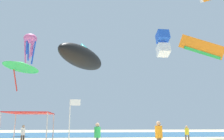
{
  "coord_description": "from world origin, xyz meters",
  "views": [
    {
      "loc": [
        -2.76,
        -15.7,
        1.76
      ],
      "look_at": [
        0.84,
        15.94,
        8.8
      ],
      "focal_mm": 38.89,
      "sensor_mm": 36.0,
      "label": 1
    }
  ],
  "objects_px": {
    "person_near_tent": "(97,134)",
    "kite_inflatable_black": "(82,57)",
    "canopy_tent": "(30,114)",
    "banner_flag": "(71,121)",
    "kite_parafoil_orange": "(202,47)",
    "kite_box_blue": "(163,43)",
    "person_central": "(187,133)",
    "kite_delta_green": "(22,65)",
    "person_leftmost": "(23,133)",
    "kite_octopus_pink": "(30,40)",
    "person_rightmost": "(159,134)"
  },
  "relations": [
    {
      "from": "person_near_tent",
      "to": "kite_inflatable_black",
      "type": "bearing_deg",
      "value": 13.18
    },
    {
      "from": "canopy_tent",
      "to": "banner_flag",
      "type": "bearing_deg",
      "value": -46.73
    },
    {
      "from": "kite_parafoil_orange",
      "to": "kite_box_blue",
      "type": "bearing_deg",
      "value": -139.04
    },
    {
      "from": "person_central",
      "to": "kite_box_blue",
      "type": "xyz_separation_m",
      "value": [
        -0.13,
        5.2,
        10.56
      ]
    },
    {
      "from": "canopy_tent",
      "to": "person_near_tent",
      "type": "bearing_deg",
      "value": -3.21
    },
    {
      "from": "canopy_tent",
      "to": "kite_parafoil_orange",
      "type": "relative_size",
      "value": 0.52
    },
    {
      "from": "kite_delta_green",
      "to": "kite_box_blue",
      "type": "relative_size",
      "value": 1.59
    },
    {
      "from": "canopy_tent",
      "to": "banner_flag",
      "type": "relative_size",
      "value": 1.07
    },
    {
      "from": "canopy_tent",
      "to": "person_near_tent",
      "type": "distance_m",
      "value": 4.71
    },
    {
      "from": "person_leftmost",
      "to": "kite_delta_green",
      "type": "xyz_separation_m",
      "value": [
        -1.45,
        3.21,
        7.02
      ]
    },
    {
      "from": "person_central",
      "to": "kite_octopus_pink",
      "type": "bearing_deg",
      "value": 4.88
    },
    {
      "from": "person_rightmost",
      "to": "banner_flag",
      "type": "relative_size",
      "value": 0.62
    },
    {
      "from": "kite_delta_green",
      "to": "kite_box_blue",
      "type": "height_order",
      "value": "kite_box_blue"
    },
    {
      "from": "person_near_tent",
      "to": "kite_octopus_pink",
      "type": "xyz_separation_m",
      "value": [
        -10.45,
        24.12,
        14.75
      ]
    },
    {
      "from": "person_central",
      "to": "kite_box_blue",
      "type": "relative_size",
      "value": 0.47
    },
    {
      "from": "person_near_tent",
      "to": "person_leftmost",
      "type": "xyz_separation_m",
      "value": [
        -6.35,
        6.41,
        -0.1
      ]
    },
    {
      "from": "canopy_tent",
      "to": "banner_flag",
      "type": "distance_m",
      "value": 4.23
    },
    {
      "from": "kite_box_blue",
      "to": "person_central",
      "type": "bearing_deg",
      "value": -89.03
    },
    {
      "from": "person_rightmost",
      "to": "kite_delta_green",
      "type": "height_order",
      "value": "kite_delta_green"
    },
    {
      "from": "person_central",
      "to": "person_rightmost",
      "type": "height_order",
      "value": "person_rightmost"
    },
    {
      "from": "kite_delta_green",
      "to": "kite_box_blue",
      "type": "xyz_separation_m",
      "value": [
        16.39,
        1.27,
        3.5
      ]
    },
    {
      "from": "person_leftmost",
      "to": "kite_octopus_pink",
      "type": "bearing_deg",
      "value": 38.17
    },
    {
      "from": "person_central",
      "to": "kite_inflatable_black",
      "type": "xyz_separation_m",
      "value": [
        -9.99,
        0.73,
        7.23
      ]
    },
    {
      "from": "person_central",
      "to": "kite_octopus_pink",
      "type": "distance_m",
      "value": 30.49
    },
    {
      "from": "kite_octopus_pink",
      "to": "person_rightmost",
      "type": "bearing_deg",
      "value": -121.53
    },
    {
      "from": "banner_flag",
      "to": "kite_inflatable_black",
      "type": "bearing_deg",
      "value": 87.61
    },
    {
      "from": "kite_inflatable_black",
      "to": "kite_parafoil_orange",
      "type": "height_order",
      "value": "kite_parafoil_orange"
    },
    {
      "from": "banner_flag",
      "to": "kite_delta_green",
      "type": "xyz_separation_m",
      "value": [
        -6.15,
        12.42,
        6.07
      ]
    },
    {
      "from": "canopy_tent",
      "to": "person_central",
      "type": "bearing_deg",
      "value": 22.26
    },
    {
      "from": "canopy_tent",
      "to": "person_rightmost",
      "type": "distance_m",
      "value": 8.57
    },
    {
      "from": "person_near_tent",
      "to": "banner_flag",
      "type": "distance_m",
      "value": 3.36
    },
    {
      "from": "person_near_tent",
      "to": "banner_flag",
      "type": "relative_size",
      "value": 0.58
    },
    {
      "from": "person_near_tent",
      "to": "kite_box_blue",
      "type": "xyz_separation_m",
      "value": [
        8.6,
        10.88,
        10.42
      ]
    },
    {
      "from": "person_leftmost",
      "to": "person_rightmost",
      "type": "height_order",
      "value": "person_rightmost"
    },
    {
      "from": "person_near_tent",
      "to": "kite_box_blue",
      "type": "distance_m",
      "value": 17.35
    },
    {
      "from": "person_near_tent",
      "to": "kite_inflatable_black",
      "type": "distance_m",
      "value": 9.64
    },
    {
      "from": "kite_delta_green",
      "to": "banner_flag",
      "type": "bearing_deg",
      "value": -8.62
    },
    {
      "from": "kite_box_blue",
      "to": "kite_octopus_pink",
      "type": "bearing_deg",
      "value": 144.75
    },
    {
      "from": "kite_box_blue",
      "to": "kite_parafoil_orange",
      "type": "distance_m",
      "value": 8.3
    },
    {
      "from": "kite_inflatable_black",
      "to": "kite_parafoil_orange",
      "type": "relative_size",
      "value": 1.18
    },
    {
      "from": "kite_delta_green",
      "to": "kite_inflatable_black",
      "type": "height_order",
      "value": "kite_inflatable_black"
    },
    {
      "from": "person_central",
      "to": "banner_flag",
      "type": "bearing_deg",
      "value": 88.06
    },
    {
      "from": "kite_inflatable_black",
      "to": "person_rightmost",
      "type": "bearing_deg",
      "value": 62.47
    },
    {
      "from": "person_rightmost",
      "to": "kite_octopus_pink",
      "type": "xyz_separation_m",
      "value": [
        -14.17,
        25.87,
        14.68
      ]
    },
    {
      "from": "kite_delta_green",
      "to": "kite_inflatable_black",
      "type": "distance_m",
      "value": 7.28
    },
    {
      "from": "banner_flag",
      "to": "kite_delta_green",
      "type": "distance_m",
      "value": 15.13
    },
    {
      "from": "banner_flag",
      "to": "kite_octopus_pink",
      "type": "distance_m",
      "value": 31.56
    },
    {
      "from": "kite_inflatable_black",
      "to": "kite_delta_green",
      "type": "bearing_deg",
      "value": -85.09
    },
    {
      "from": "kite_octopus_pink",
      "to": "person_near_tent",
      "type": "bearing_deg",
      "value": -126.82
    },
    {
      "from": "kite_box_blue",
      "to": "person_rightmost",
      "type": "bearing_deg",
      "value": -111.57
    }
  ]
}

